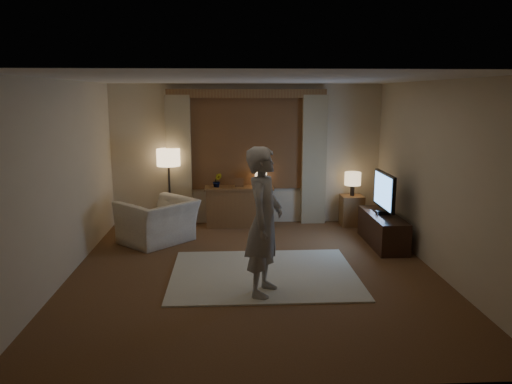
{
  "coord_description": "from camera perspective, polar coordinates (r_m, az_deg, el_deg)",
  "views": [
    {
      "loc": [
        -0.33,
        -6.5,
        2.42
      ],
      "look_at": [
        0.06,
        0.6,
        1.01
      ],
      "focal_mm": 35.0,
      "sensor_mm": 36.0,
      "label": 1
    }
  ],
  "objects": [
    {
      "name": "tv_stand",
      "position": [
        8.37,
        14.27,
        -4.19
      ],
      "size": [
        0.45,
        1.4,
        0.5
      ],
      "primitive_type": "cube",
      "color": "black",
      "rests_on": "floor"
    },
    {
      "name": "room",
      "position": [
        7.09,
        -0.41,
        2.38
      ],
      "size": [
        5.04,
        5.54,
        2.64
      ],
      "color": "brown",
      "rests_on": "ground"
    },
    {
      "name": "tv",
      "position": [
        8.23,
        14.46,
        0.02
      ],
      "size": [
        0.23,
        0.95,
        0.68
      ],
      "color": "black",
      "rests_on": "tv_stand"
    },
    {
      "name": "side_table",
      "position": [
        9.47,
        10.86,
        -2.07
      ],
      "size": [
        0.4,
        0.4,
        0.56
      ],
      "primitive_type": "cube",
      "color": "brown",
      "rests_on": "floor"
    },
    {
      "name": "person",
      "position": [
        5.96,
        0.93,
        -3.39
      ],
      "size": [
        0.63,
        0.76,
        1.8
      ],
      "primitive_type": "imported",
      "rotation": [
        0.0,
        0.0,
        1.23
      ],
      "color": "#B0AAA2",
      "rests_on": "rug"
    },
    {
      "name": "floor_lamp",
      "position": [
        9.14,
        -9.97,
        3.42
      ],
      "size": [
        0.42,
        0.42,
        1.44
      ],
      "color": "black",
      "rests_on": "floor"
    },
    {
      "name": "table_lamp_side",
      "position": [
        9.36,
        11.0,
        1.43
      ],
      "size": [
        0.3,
        0.3,
        0.44
      ],
      "color": "black",
      "rests_on": "side_table"
    },
    {
      "name": "sideboard",
      "position": [
        9.23,
        -1.92,
        -1.78
      ],
      "size": [
        1.2,
        0.4,
        0.7
      ],
      "primitive_type": "cube",
      "color": "brown",
      "rests_on": "floor"
    },
    {
      "name": "plant",
      "position": [
        9.13,
        -4.45,
        1.26
      ],
      "size": [
        0.17,
        0.13,
        0.3
      ],
      "primitive_type": "imported",
      "color": "#999999",
      "rests_on": "sideboard"
    },
    {
      "name": "armchair",
      "position": [
        8.36,
        -11.15,
        -3.33
      ],
      "size": [
        1.45,
        1.45,
        0.71
      ],
      "primitive_type": "imported",
      "rotation": [
        0.0,
        0.0,
        -2.34
      ],
      "color": "beige",
      "rests_on": "floor"
    },
    {
      "name": "rug",
      "position": [
        6.87,
        0.89,
        -9.36
      ],
      "size": [
        2.5,
        2.0,
        0.02
      ],
      "primitive_type": "cube",
      "color": "beige",
      "rests_on": "floor"
    },
    {
      "name": "table_lamp_sideboard",
      "position": [
        9.14,
        0.57,
        1.6
      ],
      "size": [
        0.22,
        0.22,
        0.3
      ],
      "color": "black",
      "rests_on": "sideboard"
    },
    {
      "name": "picture_frame",
      "position": [
        9.14,
        -1.94,
        0.97
      ],
      "size": [
        0.16,
        0.02,
        0.2
      ],
      "primitive_type": "cube",
      "color": "brown",
      "rests_on": "sideboard"
    }
  ]
}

